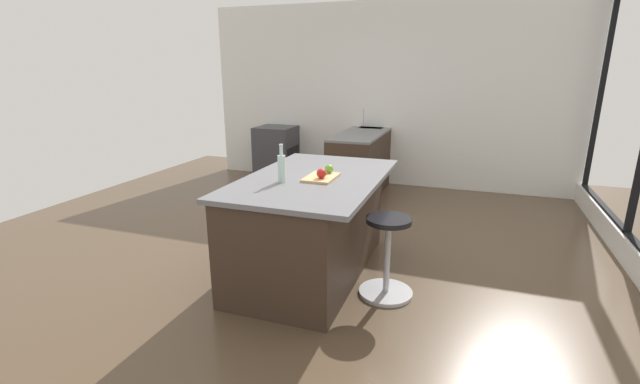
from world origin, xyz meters
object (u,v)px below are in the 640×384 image
(oven_range, at_px, (277,153))
(cutting_board, at_px, (321,177))
(water_bottle, at_px, (282,167))
(apple_red, at_px, (321,173))
(stool_by_window, at_px, (387,259))
(apple_green, at_px, (329,169))
(kitchen_island, at_px, (310,224))

(oven_range, relative_size, cutting_board, 2.41)
(cutting_board, distance_m, water_bottle, 0.36)
(cutting_board, xyz_separation_m, apple_red, (0.06, 0.03, 0.05))
(stool_by_window, distance_m, cutting_board, 0.87)
(apple_green, bearing_deg, water_bottle, -39.84)
(stool_by_window, xyz_separation_m, apple_green, (-0.28, -0.59, 0.64))
(kitchen_island, distance_m, cutting_board, 0.47)
(apple_green, relative_size, water_bottle, 0.24)
(stool_by_window, bearing_deg, cutting_board, -102.82)
(stool_by_window, bearing_deg, oven_range, -142.43)
(apple_red, relative_size, water_bottle, 0.26)
(oven_range, xyz_separation_m, cutting_board, (3.10, 1.87, 0.47))
(cutting_board, bearing_deg, apple_green, 169.76)
(cutting_board, bearing_deg, kitchen_island, -111.93)
(oven_range, distance_m, stool_by_window, 4.08)
(kitchen_island, bearing_deg, water_bottle, -28.38)
(apple_green, xyz_separation_m, water_bottle, (0.35, -0.29, 0.07))
(kitchen_island, distance_m, water_bottle, 0.64)
(apple_red, distance_m, water_bottle, 0.33)
(oven_range, bearing_deg, cutting_board, 31.20)
(apple_green, height_order, water_bottle, water_bottle)
(water_bottle, bearing_deg, stool_by_window, 94.61)
(apple_red, xyz_separation_m, water_bottle, (0.15, -0.29, 0.06))
(stool_by_window, bearing_deg, apple_red, -97.47)
(kitchen_island, bearing_deg, apple_green, 120.32)
(apple_green, bearing_deg, apple_red, 0.05)
(apple_red, xyz_separation_m, apple_green, (-0.20, -0.00, -0.00))
(apple_green, bearing_deg, stool_by_window, 64.74)
(stool_by_window, xyz_separation_m, water_bottle, (0.07, -0.88, 0.71))
(oven_range, relative_size, stool_by_window, 1.30)
(stool_by_window, height_order, apple_red, apple_red)
(stool_by_window, distance_m, apple_red, 0.88)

